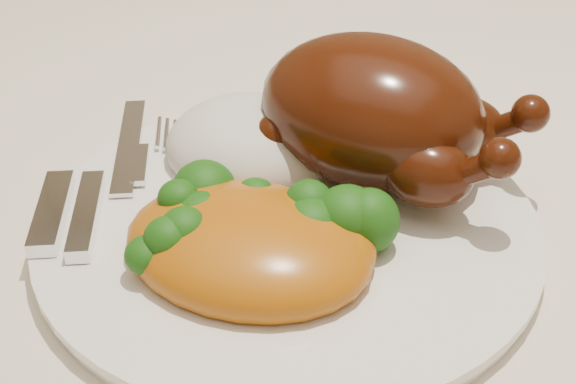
% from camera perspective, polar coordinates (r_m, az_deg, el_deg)
% --- Properties ---
extents(dining_table, '(1.60, 0.90, 0.76)m').
position_cam_1_polar(dining_table, '(0.60, 2.39, -8.39)').
color(dining_table, brown).
rests_on(dining_table, floor).
extents(tablecloth, '(1.73, 1.03, 0.18)m').
position_cam_1_polar(tablecloth, '(0.55, 2.57, -2.78)').
color(tablecloth, silver).
rests_on(tablecloth, dining_table).
extents(dinner_plate, '(0.33, 0.33, 0.01)m').
position_cam_1_polar(dinner_plate, '(0.50, 0.00, -2.55)').
color(dinner_plate, white).
rests_on(dinner_plate, tablecloth).
extents(roast_chicken, '(0.19, 0.13, 0.10)m').
position_cam_1_polar(roast_chicken, '(0.51, 6.32, 5.62)').
color(roast_chicken, '#3E1506').
rests_on(roast_chicken, dinner_plate).
extents(rice_mound, '(0.13, 0.12, 0.06)m').
position_cam_1_polar(rice_mound, '(0.54, -2.56, 3.26)').
color(rice_mound, silver).
rests_on(rice_mound, dinner_plate).
extents(mac_and_cheese, '(0.15, 0.11, 0.05)m').
position_cam_1_polar(mac_and_cheese, '(0.45, -2.09, -3.34)').
color(mac_and_cheese, '#C4610C').
rests_on(mac_and_cheese, dinner_plate).
extents(cutlery, '(0.08, 0.19, 0.01)m').
position_cam_1_polar(cutlery, '(0.52, -13.67, 0.16)').
color(cutlery, silver).
rests_on(cutlery, dinner_plate).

